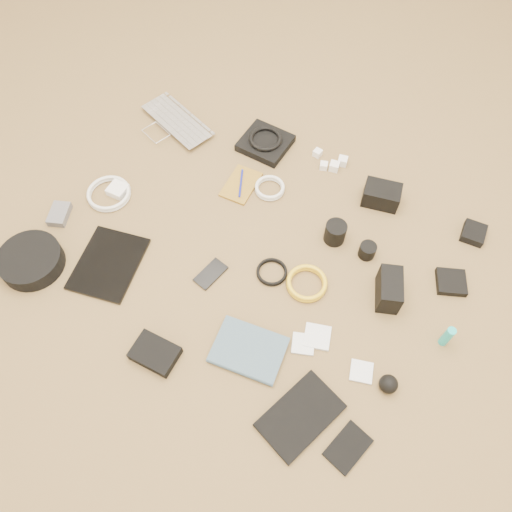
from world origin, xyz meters
The scene contains 33 objects.
laptop centered at (-0.56, 0.33, 0.01)m, with size 0.32×0.22×0.03m, color silver.
headphone_pouch centered at (-0.18, 0.44, 0.02)m, with size 0.18×0.17×0.03m, color black.
headphones centered at (-0.18, 0.44, 0.04)m, with size 0.13×0.13×0.02m, color black.
charger_a centered at (0.02, 0.49, 0.01)m, with size 0.03×0.03×0.03m, color white.
charger_b centered at (0.10, 0.46, 0.02)m, with size 0.03×0.03×0.03m, color white.
charger_c centered at (0.12, 0.50, 0.02)m, with size 0.03×0.03×0.03m, color white.
charger_d centered at (0.07, 0.45, 0.01)m, with size 0.03×0.03×0.03m, color white.
dslr_camera centered at (0.31, 0.40, 0.04)m, with size 0.13×0.09×0.07m, color black.
lens_pouch centered at (0.64, 0.42, 0.01)m, with size 0.07×0.08×0.03m, color black.
notebook_olive centered at (-0.16, 0.23, 0.00)m, with size 0.10×0.16×0.01m, color olive.
pen_blue centered at (-0.16, 0.23, 0.01)m, with size 0.01×0.01×0.13m, color #121A97.
cable_white_a centered at (-0.06, 0.26, 0.01)m, with size 0.11×0.11×0.01m, color silver.
lens_a centered at (0.23, 0.18, 0.04)m, with size 0.07×0.07×0.08m, color black.
lens_b centered at (0.35, 0.17, 0.03)m, with size 0.06×0.06×0.05m, color black.
card_reader centered at (0.63, 0.20, 0.01)m, with size 0.09×0.09×0.02m, color black.
power_brick centered at (-0.54, -0.01, 0.01)m, with size 0.06×0.06×0.03m, color white.
cable_white_b centered at (-0.56, -0.04, 0.01)m, with size 0.16×0.16×0.01m, color silver.
cable_black centered at (0.11, -0.05, 0.00)m, with size 0.10×0.10×0.01m, color black.
cable_yellow centered at (0.23, -0.03, 0.01)m, with size 0.13×0.13×0.01m, color gold.
flash centered at (0.47, 0.06, 0.05)m, with size 0.07×0.13×0.09m, color black.
lens_cleaner centered at (0.67, -0.01, 0.05)m, with size 0.03×0.03×0.09m, color #1AAEAE.
battery_charger centered at (-0.66, -0.20, 0.01)m, with size 0.06×0.09×0.03m, color #57575C.
tablet centered at (-0.39, -0.28, 0.01)m, with size 0.20×0.25×0.01m, color black.
phone centered at (-0.07, -0.15, 0.00)m, with size 0.06×0.11×0.01m, color black.
filter_case_left centered at (0.30, -0.22, 0.00)m, with size 0.07×0.07×0.01m, color silver.
filter_case_mid centered at (0.33, -0.18, 0.01)m, with size 0.08×0.08×0.01m, color silver.
filter_case_right centered at (0.49, -0.22, 0.00)m, with size 0.07×0.07×0.01m, color silver.
air_blower centered at (0.57, -0.22, 0.03)m, with size 0.05×0.05×0.05m, color black.
headphone_case centered at (-0.60, -0.40, 0.03)m, with size 0.21×0.21×0.06m, color black.
drive_case centered at (-0.07, -0.46, 0.02)m, with size 0.13×0.10×0.03m, color black.
paperback centered at (0.18, -0.40, 0.01)m, with size 0.16×0.21×0.02m, color #3D5567.
notebook_black_a centered at (0.39, -0.42, 0.01)m, with size 0.14×0.23×0.02m, color black.
notebook_black_b centered at (0.54, -0.43, 0.01)m, with size 0.08×0.12×0.01m, color black.
Camera 1 is at (0.44, -0.77, 1.44)m, focal length 35.00 mm.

